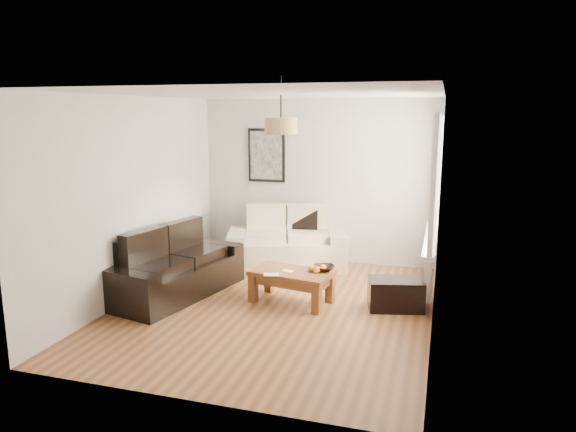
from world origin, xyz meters
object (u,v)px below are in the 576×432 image
(sofa_leather, at_px, (174,264))
(coffee_table, at_px, (292,287))
(ottoman, at_px, (396,294))
(loveseat_cream, at_px, (287,238))

(sofa_leather, height_order, coffee_table, sofa_leather)
(sofa_leather, bearing_deg, ottoman, -71.47)
(loveseat_cream, distance_m, sofa_leather, 1.99)
(loveseat_cream, relative_size, ottoman, 2.75)
(loveseat_cream, distance_m, coffee_table, 1.64)
(loveseat_cream, bearing_deg, coffee_table, -88.77)
(sofa_leather, height_order, ottoman, sofa_leather)
(ottoman, bearing_deg, coffee_table, -173.20)
(sofa_leather, distance_m, ottoman, 2.90)
(loveseat_cream, xyz_separation_m, sofa_leather, (-1.06, -1.68, -0.03))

